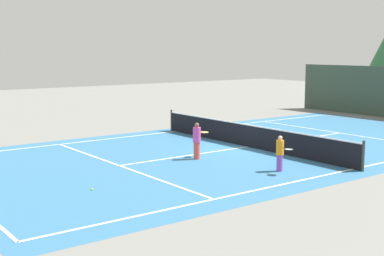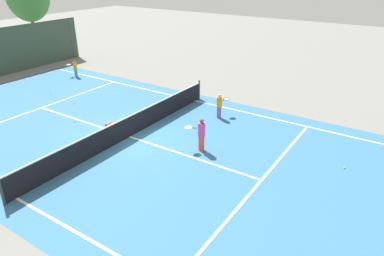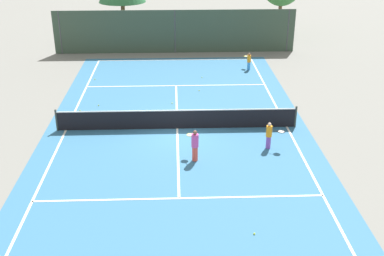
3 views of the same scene
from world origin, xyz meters
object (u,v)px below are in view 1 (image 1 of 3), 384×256
Objects in this scene: tennis_ball_3 at (216,127)px; tennis_ball_7 at (92,189)px; ball_crate at (268,140)px; tennis_ball_6 at (248,138)px; player_1 at (197,140)px; tennis_ball_4 at (284,120)px; tennis_ball_0 at (296,138)px; player_2 at (280,153)px; tennis_ball_2 at (350,138)px; tennis_ball_1 at (237,128)px.

tennis_ball_3 and tennis_ball_7 have the same top height.
tennis_ball_6 is (-1.69, 0.36, -0.15)m from ball_crate.
player_1 is 21.68× the size of tennis_ball_4.
tennis_ball_4 is at bearing 138.46° from tennis_ball_0.
tennis_ball_0 is at bearing 127.69° from player_2.
ball_crate is 6.45× the size of tennis_ball_2.
tennis_ball_1 is 13.76m from tennis_ball_7.
player_1 is 4.65m from ball_crate.
player_2 reaches higher than tennis_ball_0.
tennis_ball_0 and tennis_ball_1 have the same top height.
ball_crate is 6.45× the size of tennis_ball_3.
tennis_ball_6 is at bearing 167.88° from ball_crate.
tennis_ball_4 is (0.05, 5.27, 0.00)m from tennis_ball_3.
tennis_ball_2 is (0.64, 8.76, -0.71)m from player_1.
ball_crate reaches higher than tennis_ball_6.
ball_crate is at bearing -13.69° from tennis_ball_3.
tennis_ball_4 is at bearing 100.56° from tennis_ball_1.
ball_crate is 8.39m from tennis_ball_4.
tennis_ball_2 is 6.97m from tennis_ball_4.
tennis_ball_3 is 5.27m from tennis_ball_4.
tennis_ball_7 is (7.69, -16.48, 0.00)m from tennis_ball_4.
tennis_ball_4 is 1.00× the size of tennis_ball_6.
ball_crate is 4.82m from tennis_ball_1.
ball_crate is (-4.12, 3.52, -0.48)m from player_2.
tennis_ball_4 is (-4.93, 4.37, 0.00)m from tennis_ball_0.
player_2 is (3.43, 1.04, -0.08)m from player_1.
tennis_ball_1 and tennis_ball_2 have the same top height.
tennis_ball_3 is at bearing 152.91° from player_2.
player_1 is 21.68× the size of tennis_ball_1.
player_2 is at bearing -70.14° from tennis_ball_2.
tennis_ball_3 is at bearing 124.60° from tennis_ball_7.
player_1 is 8.38m from tennis_ball_3.
tennis_ball_4 and tennis_ball_7 have the same top height.
tennis_ball_3 is (-4.98, -0.90, 0.00)m from tennis_ball_0.
player_2 is at bearing 75.53° from tennis_ball_7.
player_1 reaches higher than tennis_ball_6.
tennis_ball_6 is at bearing -14.43° from tennis_ball_3.
player_2 is 5.43m from ball_crate.
tennis_ball_3 is 13.62m from tennis_ball_7.
ball_crate reaches higher than tennis_ball_4.
player_2 is 19.15× the size of tennis_ball_3.
player_2 reaches higher than tennis_ball_1.
player_1 is 3.58m from player_2.
tennis_ball_2 is at bearing 109.86° from player_2.
tennis_ball_6 is (-1.40, -1.82, 0.00)m from tennis_ball_0.
tennis_ball_4 is (-9.34, 10.07, -0.63)m from player_2.
tennis_ball_7 is at bearing -65.00° from tennis_ball_4.
player_2 reaches higher than tennis_ball_6.
tennis_ball_1 is 4.63m from tennis_ball_4.
tennis_ball_4 is 1.00× the size of tennis_ball_7.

